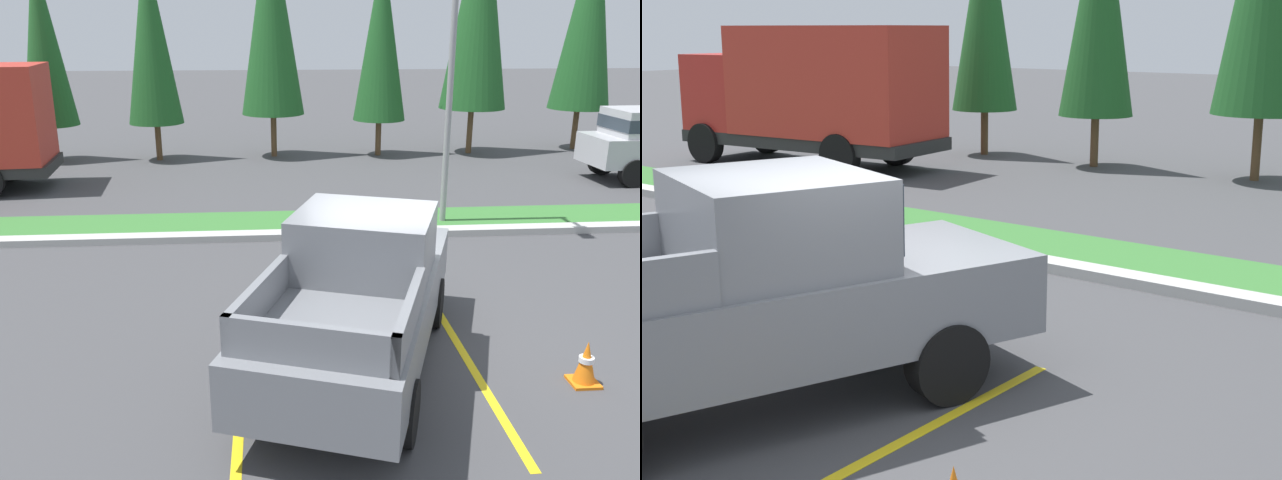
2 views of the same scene
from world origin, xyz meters
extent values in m
plane|color=#424244|center=(0.00, 0.00, 0.00)|extent=(120.00, 120.00, 0.00)
cube|color=yellow|center=(-2.21, -0.68, 0.00)|extent=(0.12, 4.80, 0.01)
cube|color=yellow|center=(0.89, -0.68, 0.00)|extent=(0.12, 4.80, 0.01)
cube|color=#B2B2AD|center=(0.00, 5.00, 0.07)|extent=(56.00, 0.40, 0.15)
cube|color=#387533|center=(0.00, 6.10, 0.03)|extent=(56.00, 1.80, 0.06)
cylinder|color=black|center=(-0.94, 1.07, 0.38)|extent=(0.52, 0.81, 0.76)
cylinder|color=black|center=(0.66, 0.50, 0.38)|extent=(0.52, 0.81, 0.76)
cylinder|color=black|center=(-1.98, -1.85, 0.38)|extent=(0.52, 0.81, 0.76)
cylinder|color=black|center=(-0.38, -2.42, 0.38)|extent=(0.52, 0.81, 0.76)
cube|color=slate|center=(-0.66, -0.68, 0.88)|extent=(3.54, 5.54, 0.76)
cube|color=slate|center=(-0.56, -0.40, 1.68)|extent=(2.20, 2.10, 0.84)
cube|color=#2D3842|center=(-0.28, 0.38, 1.73)|extent=(1.55, 0.60, 0.63)
cube|color=slate|center=(-1.95, -1.76, 1.48)|extent=(0.73, 1.82, 0.44)
cube|color=slate|center=(-0.35, -2.33, 1.48)|extent=(0.73, 1.82, 0.44)
cube|color=slate|center=(-1.45, -2.89, 1.48)|extent=(1.73, 0.70, 0.44)
cube|color=silver|center=(0.20, 1.72, 0.64)|extent=(1.75, 0.76, 0.28)
cylinder|color=black|center=(-9.49, 11.20, 0.50)|extent=(1.02, 0.39, 1.00)
cylinder|color=black|center=(8.45, 10.63, 0.40)|extent=(0.81, 0.29, 0.80)
cylinder|color=black|center=(8.52, 8.93, 0.40)|extent=(0.81, 0.29, 0.80)
cylinder|color=gray|center=(2.23, 5.90, 3.45)|extent=(0.14, 0.14, 6.90)
cylinder|color=brown|center=(-8.94, 14.15, 0.60)|extent=(0.20, 0.20, 1.21)
cone|color=#1E5623|center=(-8.94, 14.15, 3.95)|extent=(1.74, 1.74, 5.49)
cylinder|color=brown|center=(-5.49, 14.04, 0.63)|extent=(0.20, 0.20, 1.25)
cone|color=#1E5623|center=(-5.49, 14.04, 4.11)|extent=(1.81, 1.81, 5.71)
cylinder|color=brown|center=(-1.58, 14.40, 0.74)|extent=(0.20, 0.20, 1.48)
cone|color=#1E5623|center=(-1.58, 14.40, 4.84)|extent=(2.13, 2.13, 6.73)
cylinder|color=brown|center=(2.09, 14.30, 0.62)|extent=(0.20, 0.20, 1.25)
cone|color=#1E5623|center=(2.09, 14.30, 4.09)|extent=(1.80, 1.80, 5.68)
cylinder|color=brown|center=(5.42, 14.46, 0.80)|extent=(0.20, 0.20, 1.60)
cylinder|color=brown|center=(9.54, 14.96, 0.74)|extent=(0.20, 0.20, 1.48)
cone|color=#1E5623|center=(9.54, 14.96, 4.87)|extent=(2.14, 2.14, 6.76)
cube|color=orange|center=(2.20, -1.37, 0.02)|extent=(0.36, 0.36, 0.04)
cone|color=orange|center=(2.20, -1.37, 0.32)|extent=(0.28, 0.28, 0.56)
cylinder|color=white|center=(2.20, -1.37, 0.35)|extent=(0.19, 0.19, 0.07)
camera|label=1|loc=(-1.80, -8.59, 4.43)|focal=36.94mm
camera|label=2|loc=(5.48, -5.53, 3.33)|focal=50.67mm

